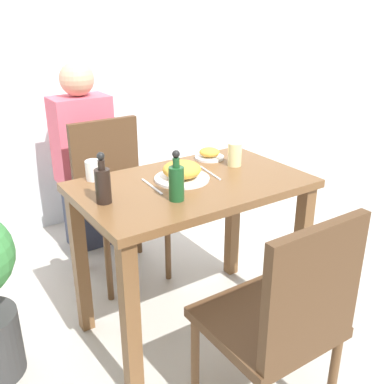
# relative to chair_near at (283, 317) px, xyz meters

# --- Properties ---
(ground_plane) EXTENTS (16.00, 16.00, 0.00)m
(ground_plane) POSITION_rel_chair_near_xyz_m (0.07, 0.66, -0.49)
(ground_plane) COLOR #B7B2A8
(wall_back) EXTENTS (8.00, 0.05, 2.60)m
(wall_back) POSITION_rel_chair_near_xyz_m (0.07, 2.14, 0.81)
(wall_back) COLOR silver
(wall_back) RESTS_ON ground_plane
(dining_table) EXTENTS (1.00, 0.62, 0.75)m
(dining_table) POSITION_rel_chair_near_xyz_m (0.07, 0.66, 0.12)
(dining_table) COLOR brown
(dining_table) RESTS_ON ground_plane
(chair_near) EXTENTS (0.42, 0.42, 0.88)m
(chair_near) POSITION_rel_chair_near_xyz_m (0.00, 0.00, 0.00)
(chair_near) COLOR #4C331E
(chair_near) RESTS_ON ground_plane
(chair_far) EXTENTS (0.42, 0.42, 0.88)m
(chair_far) POSITION_rel_chair_near_xyz_m (-0.00, 1.32, 0.00)
(chair_far) COLOR #4C331E
(chair_far) RESTS_ON ground_plane
(food_plate) EXTENTS (0.24, 0.24, 0.08)m
(food_plate) POSITION_rel_chair_near_xyz_m (0.05, 0.70, 0.30)
(food_plate) COLOR white
(food_plate) RESTS_ON dining_table
(side_plate) EXTENTS (0.15, 0.15, 0.06)m
(side_plate) POSITION_rel_chair_near_xyz_m (0.32, 0.87, 0.28)
(side_plate) COLOR white
(side_plate) RESTS_ON dining_table
(drink_cup) EXTENTS (0.07, 0.07, 0.09)m
(drink_cup) POSITION_rel_chair_near_xyz_m (-0.27, 0.92, 0.30)
(drink_cup) COLOR white
(drink_cup) RESTS_ON dining_table
(juice_glass) EXTENTS (0.07, 0.07, 0.11)m
(juice_glass) POSITION_rel_chair_near_xyz_m (0.36, 0.72, 0.31)
(juice_glass) COLOR beige
(juice_glass) RESTS_ON dining_table
(sauce_bottle) EXTENTS (0.06, 0.06, 0.20)m
(sauce_bottle) POSITION_rel_chair_near_xyz_m (-0.09, 0.53, 0.34)
(sauce_bottle) COLOR #194C23
(sauce_bottle) RESTS_ON dining_table
(condiment_bottle) EXTENTS (0.06, 0.06, 0.20)m
(condiment_bottle) POSITION_rel_chair_near_xyz_m (-0.34, 0.66, 0.34)
(condiment_bottle) COLOR black
(condiment_bottle) RESTS_ON dining_table
(fork_utensil) EXTENTS (0.02, 0.20, 0.00)m
(fork_utensil) POSITION_rel_chair_near_xyz_m (-0.10, 0.70, 0.26)
(fork_utensil) COLOR silver
(fork_utensil) RESTS_ON dining_table
(spoon_utensil) EXTENTS (0.04, 0.20, 0.00)m
(spoon_utensil) POSITION_rel_chair_near_xyz_m (0.20, 0.70, 0.26)
(spoon_utensil) COLOR silver
(spoon_utensil) RESTS_ON dining_table
(person_figure) EXTENTS (0.34, 0.22, 1.17)m
(person_figure) POSITION_rel_chair_near_xyz_m (-0.03, 1.71, 0.09)
(person_figure) COLOR #2D3347
(person_figure) RESTS_ON ground_plane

